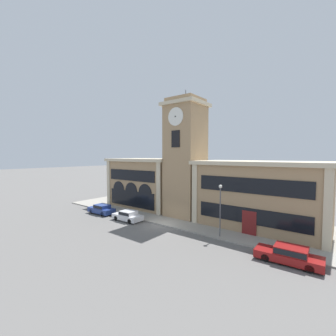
{
  "coord_description": "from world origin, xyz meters",
  "views": [
    {
      "loc": [
        17.38,
        -20.71,
        8.52
      ],
      "look_at": [
        -1.29,
        3.11,
        6.87
      ],
      "focal_mm": 24.0,
      "sensor_mm": 36.0,
      "label": 1
    }
  ],
  "objects_px": {
    "parked_car_far": "(289,254)",
    "street_lamp": "(220,202)",
    "parked_car_near": "(102,209)",
    "parked_car_mid": "(128,215)"
  },
  "relations": [
    {
      "from": "parked_car_far",
      "to": "street_lamp",
      "type": "relative_size",
      "value": 0.91
    },
    {
      "from": "parked_car_near",
      "to": "parked_car_far",
      "type": "relative_size",
      "value": 0.87
    },
    {
      "from": "parked_car_near",
      "to": "parked_car_mid",
      "type": "bearing_deg",
      "value": 178.24
    },
    {
      "from": "parked_car_mid",
      "to": "parked_car_far",
      "type": "bearing_deg",
      "value": 178.24
    },
    {
      "from": "parked_car_mid",
      "to": "parked_car_far",
      "type": "height_order",
      "value": "parked_car_far"
    },
    {
      "from": "parked_car_mid",
      "to": "parked_car_far",
      "type": "relative_size",
      "value": 0.84
    },
    {
      "from": "parked_car_near",
      "to": "parked_car_mid",
      "type": "xyz_separation_m",
      "value": [
        5.68,
        0.0,
        -0.04
      ]
    },
    {
      "from": "street_lamp",
      "to": "parked_car_far",
      "type": "bearing_deg",
      "value": -14.69
    },
    {
      "from": "parked_car_far",
      "to": "street_lamp",
      "type": "height_order",
      "value": "street_lamp"
    },
    {
      "from": "parked_car_far",
      "to": "street_lamp",
      "type": "distance_m",
      "value": 7.58
    }
  ]
}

